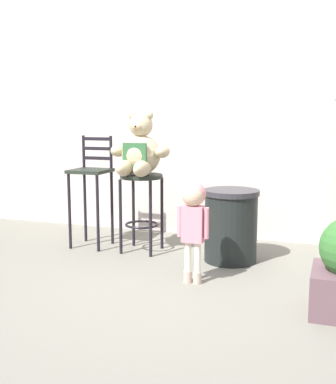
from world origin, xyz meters
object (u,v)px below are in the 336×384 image
(child_walking, at_px, (193,210))
(bar_stool_with_teddy, at_px, (141,196))
(teddy_bear, at_px, (140,152))
(trash_bin, at_px, (231,225))
(bar_chair_empty, at_px, (92,180))

(child_walking, bearing_deg, bar_stool_with_teddy, -134.30)
(teddy_bear, relative_size, trash_bin, 0.92)
(bar_stool_with_teddy, distance_m, bar_chair_empty, 0.60)
(child_walking, distance_m, trash_bin, 0.79)
(teddy_bear, distance_m, child_walking, 1.15)
(bar_stool_with_teddy, relative_size, bar_chair_empty, 0.68)
(bar_stool_with_teddy, distance_m, teddy_bear, 0.46)
(teddy_bear, xyz_separation_m, trash_bin, (0.95, -0.01, -0.69))
(teddy_bear, distance_m, bar_chair_empty, 0.67)
(trash_bin, xyz_separation_m, bar_chair_empty, (-1.54, 0.06, 0.37))
(bar_stool_with_teddy, bearing_deg, teddy_bear, -90.00)
(trash_bin, bearing_deg, bar_chair_empty, 177.59)
(trash_bin, distance_m, bar_chair_empty, 1.58)
(child_walking, height_order, bar_chair_empty, bar_chair_empty)
(teddy_bear, relative_size, bar_chair_empty, 0.54)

